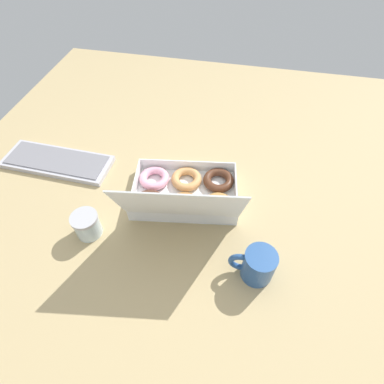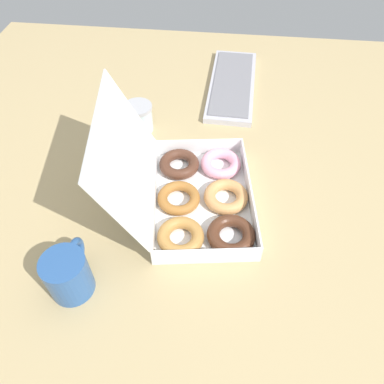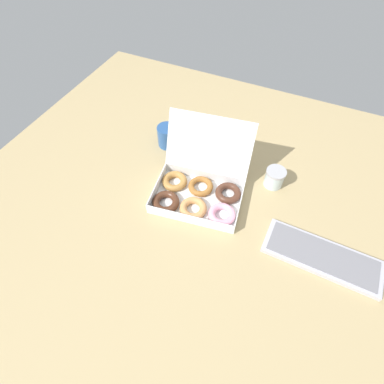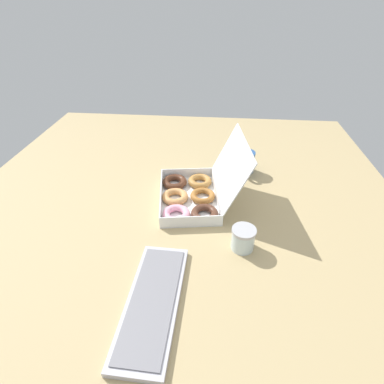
% 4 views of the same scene
% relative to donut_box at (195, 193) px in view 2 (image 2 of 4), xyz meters
% --- Properties ---
extents(ground_plane, '(1.80, 1.80, 0.02)m').
position_rel_donut_box_xyz_m(ground_plane, '(-0.03, -0.05, -0.04)').
color(ground_plane, tan).
extents(donut_box, '(0.38, 0.37, 0.26)m').
position_rel_donut_box_xyz_m(donut_box, '(0.00, 0.00, 0.00)').
color(donut_box, white).
rests_on(donut_box, ground_plane).
extents(keyboard, '(0.40, 0.15, 0.02)m').
position_rel_donut_box_xyz_m(keyboard, '(0.50, -0.07, -0.02)').
color(keyboard, '#BAB8C2').
rests_on(keyboard, ground_plane).
extents(coffee_mug, '(0.13, 0.09, 0.10)m').
position_rel_donut_box_xyz_m(coffee_mug, '(-0.25, 0.22, 0.02)').
color(coffee_mug, '#2A5492').
rests_on(coffee_mug, ground_plane).
extents(glass_jar, '(0.08, 0.08, 0.08)m').
position_rel_donut_box_xyz_m(glass_jar, '(0.26, 0.19, 0.01)').
color(glass_jar, silver).
rests_on(glass_jar, ground_plane).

